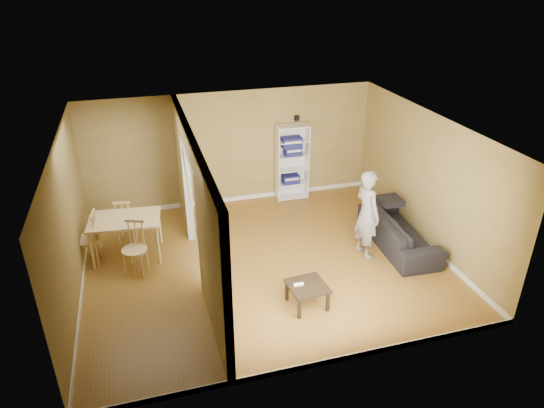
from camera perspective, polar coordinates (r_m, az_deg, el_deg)
The scene contains 15 objects.
room_shell at distance 8.53m, azimuth -0.92°, elevation 0.46°, with size 6.50×6.50×6.50m.
partition at distance 8.33m, azimuth -8.91°, elevation -0.55°, with size 0.22×5.50×2.60m, color olive, non-canonical shape.
wall_speaker at distance 11.13m, azimuth 2.94°, elevation 10.06°, with size 0.10×0.10×0.10m, color black.
sofa at distance 9.82m, azimuth 14.73°, elevation -2.61°, with size 0.93×2.16×0.82m, color black.
person at distance 9.10m, azimuth 11.19°, elevation -0.32°, with size 0.58×0.74×2.04m, color slate.
bookshelf at distance 11.34m, azimuth 2.31°, elevation 4.99°, with size 0.75×0.33×1.78m.
paper_box_navy_a at distance 11.45m, azimuth 2.20°, elevation 2.98°, with size 0.39×0.26×0.20m, color navy.
paper_box_navy_b at distance 11.20m, azimuth 2.44°, elevation 6.26°, with size 0.39×0.25×0.20m, color navy.
paper_box_navy_c at distance 11.10m, azimuth 2.30°, elevation 7.45°, with size 0.45×0.30×0.23m, color navy.
coffee_table at distance 7.95m, azimuth 4.18°, elevation -9.85°, with size 0.60×0.60×0.40m.
game_controller at distance 7.90m, azimuth 3.13°, elevation -9.42°, with size 0.16×0.04×0.03m, color white.
dining_table at distance 9.42m, azimuth -16.94°, elevation -2.07°, with size 1.29×0.86×0.80m.
chair_left at distance 9.54m, azimuth -21.00°, elevation -3.78°, with size 0.47×0.47×1.03m, color tan, non-canonical shape.
chair_near at distance 8.99m, azimuth -15.90°, elevation -5.06°, with size 0.45×0.45×0.99m, color tan, non-canonical shape.
chair_far at distance 10.08m, azimuth -16.87°, elevation -1.70°, with size 0.43×0.43×0.94m, color tan, non-canonical shape.
Camera 1 is at (-1.98, -7.40, 5.05)m, focal length 32.00 mm.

